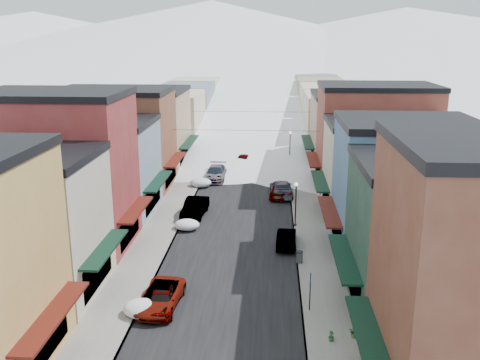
# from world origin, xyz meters

# --- Properties ---
(road) EXTENTS (10.00, 160.00, 0.01)m
(road) POSITION_xyz_m (0.00, 60.00, 0.01)
(road) COLOR black
(road) RESTS_ON ground
(sidewalk_left) EXTENTS (3.20, 160.00, 0.15)m
(sidewalk_left) POSITION_xyz_m (-6.60, 60.00, 0.07)
(sidewalk_left) COLOR gray
(sidewalk_left) RESTS_ON ground
(sidewalk_right) EXTENTS (3.20, 160.00, 0.15)m
(sidewalk_right) POSITION_xyz_m (6.60, 60.00, 0.07)
(sidewalk_right) COLOR gray
(sidewalk_right) RESTS_ON ground
(curb_left) EXTENTS (0.10, 160.00, 0.15)m
(curb_left) POSITION_xyz_m (-5.05, 60.00, 0.07)
(curb_left) COLOR slate
(curb_left) RESTS_ON ground
(curb_right) EXTENTS (0.10, 160.00, 0.15)m
(curb_right) POSITION_xyz_m (5.05, 60.00, 0.07)
(curb_right) COLOR slate
(curb_right) RESTS_ON ground
(bldg_l_cream) EXTENTS (11.30, 8.20, 9.50)m
(bldg_l_cream) POSITION_xyz_m (-13.19, 12.50, 4.76)
(bldg_l_cream) COLOR beige
(bldg_l_cream) RESTS_ON ground
(bldg_l_brick_near) EXTENTS (12.30, 8.20, 12.50)m
(bldg_l_brick_near) POSITION_xyz_m (-13.69, 20.50, 6.26)
(bldg_l_brick_near) COLOR maroon
(bldg_l_brick_near) RESTS_ON ground
(bldg_l_grayblue) EXTENTS (11.30, 9.20, 9.00)m
(bldg_l_grayblue) POSITION_xyz_m (-13.19, 29.00, 4.51)
(bldg_l_grayblue) COLOR #798DA1
(bldg_l_grayblue) RESTS_ON ground
(bldg_l_brick_far) EXTENTS (13.30, 9.20, 11.00)m
(bldg_l_brick_far) POSITION_xyz_m (-14.19, 38.00, 5.51)
(bldg_l_brick_far) COLOR brown
(bldg_l_brick_far) RESTS_ON ground
(bldg_l_tan) EXTENTS (11.30, 11.20, 10.00)m
(bldg_l_tan) POSITION_xyz_m (-13.19, 48.00, 5.01)
(bldg_l_tan) COLOR tan
(bldg_l_tan) RESTS_ON ground
(bldg_r_green) EXTENTS (11.30, 9.20, 9.50)m
(bldg_r_green) POSITION_xyz_m (13.19, 12.00, 4.76)
(bldg_r_green) COLOR #1B382B
(bldg_r_green) RESTS_ON ground
(bldg_r_blue) EXTENTS (11.30, 9.20, 10.50)m
(bldg_r_blue) POSITION_xyz_m (13.19, 21.00, 5.26)
(bldg_r_blue) COLOR #3F688E
(bldg_r_blue) RESTS_ON ground
(bldg_r_cream) EXTENTS (12.30, 9.20, 9.00)m
(bldg_r_cream) POSITION_xyz_m (13.69, 30.00, 4.51)
(bldg_r_cream) COLOR beige
(bldg_r_cream) RESTS_ON ground
(bldg_r_brick_far) EXTENTS (13.30, 9.20, 11.50)m
(bldg_r_brick_far) POSITION_xyz_m (14.19, 39.00, 5.76)
(bldg_r_brick_far) COLOR maroon
(bldg_r_brick_far) RESTS_ON ground
(bldg_r_tan) EXTENTS (11.30, 11.20, 9.50)m
(bldg_r_tan) POSITION_xyz_m (13.19, 49.00, 4.76)
(bldg_r_tan) COLOR tan
(bldg_r_tan) RESTS_ON ground
(distant_blocks) EXTENTS (34.00, 55.00, 8.00)m
(distant_blocks) POSITION_xyz_m (0.00, 83.00, 4.00)
(distant_blocks) COLOR gray
(distant_blocks) RESTS_ON ground
(mountain_ridge) EXTENTS (670.00, 340.00, 34.00)m
(mountain_ridge) POSITION_xyz_m (-19.47, 277.18, 14.36)
(mountain_ridge) COLOR silver
(mountain_ridge) RESTS_ON ground
(overhead_cables) EXTENTS (16.40, 15.04, 0.04)m
(overhead_cables) POSITION_xyz_m (0.00, 47.50, 6.20)
(overhead_cables) COLOR black
(overhead_cables) RESTS_ON ground
(car_white_suv) EXTENTS (2.77, 5.22, 1.40)m
(car_white_suv) POSITION_xyz_m (-3.82, 10.97, 0.70)
(car_white_suv) COLOR silver
(car_white_suv) RESTS_ON ground
(car_silver_sedan) EXTENTS (1.92, 4.21, 1.40)m
(car_silver_sedan) POSITION_xyz_m (-3.63, 10.61, 0.70)
(car_silver_sedan) COLOR #919598
(car_silver_sedan) RESTS_ON ground
(car_dark_hatch) EXTENTS (2.20, 5.27, 1.69)m
(car_dark_hatch) POSITION_xyz_m (-4.12, 28.38, 0.85)
(car_dark_hatch) COLOR black
(car_dark_hatch) RESTS_ON ground
(car_silver_wagon) EXTENTS (2.28, 5.61, 1.63)m
(car_silver_wagon) POSITION_xyz_m (-3.52, 41.53, 0.81)
(car_silver_wagon) COLOR gray
(car_silver_wagon) RESTS_ON ground
(car_green_sedan) EXTENTS (1.72, 4.30, 1.39)m
(car_green_sedan) POSITION_xyz_m (4.30, 21.47, 0.69)
(car_green_sedan) COLOR black
(car_green_sedan) RESTS_ON ground
(car_gray_suv) EXTENTS (2.20, 4.44, 1.46)m
(car_gray_suv) POSITION_xyz_m (3.82, 34.85, 0.73)
(car_gray_suv) COLOR gray
(car_gray_suv) RESTS_ON ground
(car_black_sedan) EXTENTS (2.61, 5.74, 1.63)m
(car_black_sedan) POSITION_xyz_m (4.08, 35.53, 0.81)
(car_black_sedan) COLOR black
(car_black_sedan) RESTS_ON ground
(car_lane_silver) EXTENTS (2.33, 4.60, 1.50)m
(car_lane_silver) POSITION_xyz_m (-0.73, 48.45, 0.75)
(car_lane_silver) COLOR gray
(car_lane_silver) RESTS_ON ground
(car_lane_white) EXTENTS (2.54, 5.17, 1.41)m
(car_lane_white) POSITION_xyz_m (2.20, 72.60, 0.71)
(car_lane_white) COLOR white
(car_lane_white) RESTS_ON ground
(parking_sign) EXTENTS (0.07, 0.34, 2.47)m
(parking_sign) POSITION_xyz_m (5.50, 10.88, 1.59)
(parking_sign) COLOR black
(parking_sign) RESTS_ON sidewalk_right
(trash_can) EXTENTS (0.52, 0.52, 0.89)m
(trash_can) POSITION_xyz_m (5.20, 17.97, 0.60)
(trash_can) COLOR #4E5153
(trash_can) RESTS_ON sidewalk_right
(streetlamp_near) EXTENTS (0.33, 0.33, 3.97)m
(streetlamp_near) POSITION_xyz_m (5.20, 26.02, 2.65)
(streetlamp_near) COLOR black
(streetlamp_near) RESTS_ON sidewalk_right
(streetlamp_far) EXTENTS (0.36, 0.36, 4.34)m
(streetlamp_far) POSITION_xyz_m (5.36, 49.48, 2.89)
(streetlamp_far) COLOR black
(streetlamp_far) RESTS_ON sidewalk_right
(planter_near) EXTENTS (0.75, 0.71, 0.66)m
(planter_near) POSITION_xyz_m (7.80, 7.96, 0.48)
(planter_near) COLOR #397233
(planter_near) RESTS_ON sidewalk_right
(planter_far) EXTENTS (0.45, 0.45, 0.57)m
(planter_far) POSITION_xyz_m (6.47, 7.51, 0.44)
(planter_far) COLOR #2C602D
(planter_far) RESTS_ON sidewalk_right
(snow_pile_near) EXTENTS (2.40, 2.68, 1.02)m
(snow_pile_near) POSITION_xyz_m (-4.61, 9.92, 0.49)
(snow_pile_near) COLOR white
(snow_pile_near) RESTS_ON ground
(snow_pile_mid) EXTENTS (2.20, 2.56, 0.93)m
(snow_pile_mid) POSITION_xyz_m (-4.28, 24.82, 0.45)
(snow_pile_mid) COLOR white
(snow_pile_mid) RESTS_ON ground
(snow_pile_far) EXTENTS (2.40, 2.68, 1.02)m
(snow_pile_far) POSITION_xyz_m (-4.88, 38.43, 0.49)
(snow_pile_far) COLOR white
(snow_pile_far) RESTS_ON ground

